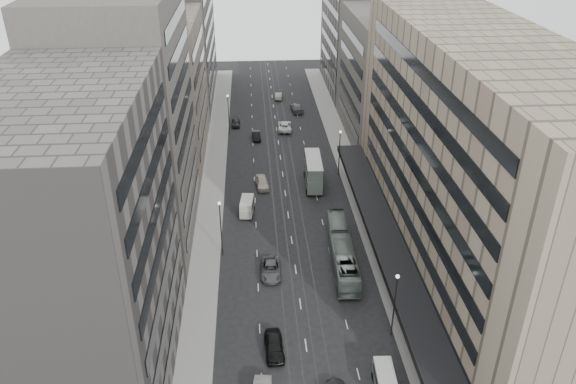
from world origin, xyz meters
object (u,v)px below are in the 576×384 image
object	(u,v)px
bus_near	(344,262)
bus_far	(339,235)
vw_microbus	(385,380)
panel_van	(247,206)
sedan_0	(274,346)
double_decker	(313,171)
sedan_2	(271,269)

from	to	relation	value
bus_near	bus_far	bearing A→B (deg)	-90.76
vw_microbus	bus_near	bearing A→B (deg)	96.12
panel_van	sedan_0	size ratio (longest dim) A/B	0.86
double_decker	sedan_2	world-z (taller)	double_decker
bus_far	sedan_2	size ratio (longest dim) A/B	1.98
double_decker	vw_microbus	size ratio (longest dim) A/B	2.02
vw_microbus	sedan_0	xyz separation A→B (m)	(-10.71, 5.89, -0.46)
vw_microbus	bus_far	bearing A→B (deg)	94.67
bus_near	double_decker	size ratio (longest dim) A/B	1.32
vw_microbus	panel_van	world-z (taller)	panel_van
double_decker	sedan_0	distance (m)	39.20
bus_near	panel_van	world-z (taller)	bus_near
double_decker	sedan_2	xyz separation A→B (m)	(-8.15, -24.29, -1.88)
sedan_2	vw_microbus	bearing A→B (deg)	-60.56
panel_van	sedan_2	bearing A→B (deg)	-72.76
bus_far	sedan_2	world-z (taller)	bus_far
bus_near	panel_van	distance (m)	20.16
bus_near	sedan_0	world-z (taller)	bus_near
double_decker	sedan_0	bearing A→B (deg)	-100.23
panel_van	sedan_0	xyz separation A→B (m)	(2.76, -29.38, -0.58)
bus_near	vw_microbus	bearing A→B (deg)	94.95
bus_far	vw_microbus	bearing A→B (deg)	94.85
bus_far	panel_van	distance (m)	15.76
sedan_0	sedan_2	size ratio (longest dim) A/B	0.91
bus_far	panel_van	bearing A→B (deg)	-32.69
sedan_2	bus_near	bearing A→B (deg)	-1.03
sedan_2	bus_far	bearing A→B (deg)	33.97
bus_far	double_decker	bearing A→B (deg)	-81.69
bus_far	vw_microbus	distance (m)	26.03
sedan_0	sedan_2	xyz separation A→B (m)	(0.24, 13.96, -0.09)
panel_van	sedan_2	distance (m)	15.72
bus_far	double_decker	distance (m)	18.23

